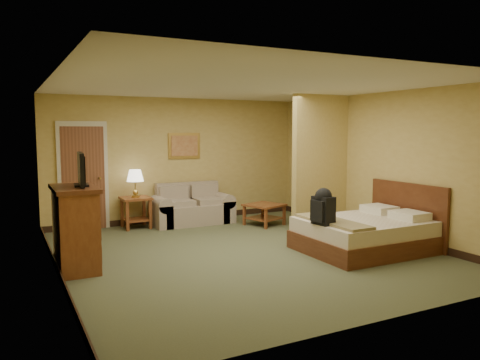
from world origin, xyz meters
TOP-DOWN VIEW (x-y plane):
  - floor at (0.00, 0.00)m, footprint 6.00×6.00m
  - ceiling at (0.00, 0.00)m, footprint 6.00×6.00m
  - back_wall at (0.00, 3.00)m, footprint 5.50×0.02m
  - left_wall at (-2.75, 0.00)m, footprint 0.02×6.00m
  - right_wall at (2.75, 0.00)m, footprint 0.02×6.00m
  - partition at (2.15, 0.93)m, footprint 1.20×0.15m
  - door at (-1.95, 2.96)m, footprint 0.94×0.16m
  - baseboard at (0.00, 2.99)m, footprint 5.50×0.02m
  - loveseat at (0.13, 2.57)m, footprint 1.66×0.77m
  - side_table at (-1.02, 2.65)m, footprint 0.56×0.56m
  - table_lamp at (-1.02, 2.65)m, footprint 0.33×0.33m
  - coffee_table at (1.38, 1.74)m, footprint 0.86×0.86m
  - wall_picture at (0.13, 2.97)m, footprint 0.70×0.04m
  - dresser at (-2.48, 0.29)m, footprint 0.57×1.08m
  - tv at (-2.38, 0.29)m, footprint 0.22×0.75m
  - bed at (1.82, -0.77)m, footprint 1.94×1.62m
  - backpack at (0.92, -0.82)m, footprint 0.26×0.34m

SIDE VIEW (x-z plane):
  - floor at x=0.00m, z-range 0.00..0.00m
  - baseboard at x=0.00m, z-range 0.00..0.12m
  - loveseat at x=0.13m, z-range -0.15..0.69m
  - bed at x=1.82m, z-range -0.24..0.81m
  - coffee_table at x=1.38m, z-range 0.09..0.53m
  - side_table at x=-1.02m, z-range 0.10..0.71m
  - dresser at x=-2.48m, z-range 0.01..1.16m
  - backpack at x=0.92m, z-range 0.53..1.08m
  - table_lamp at x=-1.02m, z-range 0.76..1.30m
  - door at x=-1.95m, z-range -0.02..2.08m
  - back_wall at x=0.00m, z-range 0.00..2.60m
  - left_wall at x=-2.75m, z-range 0.00..2.60m
  - right_wall at x=2.75m, z-range 0.00..2.60m
  - partition at x=2.15m, z-range 0.00..2.60m
  - tv at x=-2.38m, z-range 1.14..1.60m
  - wall_picture at x=0.13m, z-range 1.33..1.87m
  - ceiling at x=0.00m, z-range 2.60..2.60m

